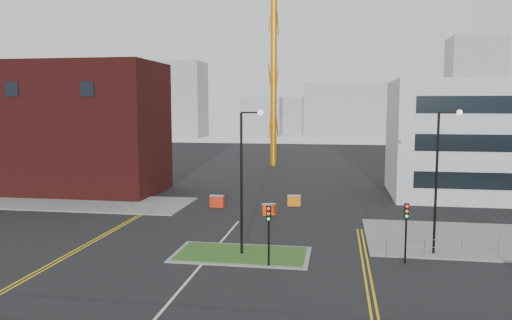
{
  "coord_description": "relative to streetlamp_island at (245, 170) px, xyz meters",
  "views": [
    {
      "loc": [
        7.84,
        -22.17,
        9.44
      ],
      "look_at": [
        1.34,
        17.7,
        5.0
      ],
      "focal_mm": 35.0,
      "sensor_mm": 36.0,
      "label": 1
    }
  ],
  "objects": [
    {
      "name": "grass_island",
      "position": [
        -0.22,
        0.0,
        -5.35
      ],
      "size": [
        8.0,
        4.0,
        0.12
      ],
      "primitive_type": "cube",
      "color": "#294D19",
      "rests_on": "ground"
    },
    {
      "name": "brick_building",
      "position": [
        -25.19,
        20.0,
        1.44
      ],
      "size": [
        24.2,
        10.07,
        14.24
      ],
      "color": "#491412",
      "rests_on": "ground"
    },
    {
      "name": "barrier_left",
      "position": [
        -5.3,
        14.3,
        -4.81
      ],
      "size": [
        1.36,
        0.59,
        1.11
      ],
      "color": "red",
      "rests_on": "ground"
    },
    {
      "name": "centre_line",
      "position": [
        -2.22,
        -6.0,
        -5.41
      ],
      "size": [
        0.15,
        30.0,
        0.01
      ],
      "primitive_type": "cube",
      "color": "silver",
      "rests_on": "ground"
    },
    {
      "name": "skyline_a",
      "position": [
        -42.22,
        112.0,
        5.59
      ],
      "size": [
        18.0,
        12.0,
        22.0
      ],
      "primitive_type": "cube",
      "color": "gray",
      "rests_on": "ground"
    },
    {
      "name": "streetlamp_island",
      "position": [
        0.0,
        0.0,
        0.0
      ],
      "size": [
        1.46,
        0.36,
        9.18
      ],
      "color": "black",
      "rests_on": "ground"
    },
    {
      "name": "skyline_b",
      "position": [
        7.78,
        122.0,
        2.59
      ],
      "size": [
        24.0,
        12.0,
        16.0
      ],
      "primitive_type": "cube",
      "color": "gray",
      "rests_on": "ground"
    },
    {
      "name": "ground",
      "position": [
        -2.22,
        -8.0,
        -5.41
      ],
      "size": [
        200.0,
        200.0,
        0.0
      ],
      "primitive_type": "plane",
      "color": "black",
      "rests_on": "ground"
    },
    {
      "name": "pavement_left",
      "position": [
        -22.22,
        14.0,
        -5.35
      ],
      "size": [
        28.0,
        8.0,
        0.12
      ],
      "primitive_type": "cube",
      "color": "slate",
      "rests_on": "ground"
    },
    {
      "name": "yellow_right_a",
      "position": [
        7.28,
        -2.0,
        -5.41
      ],
      "size": [
        0.12,
        20.0,
        0.01
      ],
      "primitive_type": "cube",
      "color": "gold",
      "rests_on": "ground"
    },
    {
      "name": "barrier_right",
      "position": [
        1.71,
        16.0,
        -4.85
      ],
      "size": [
        1.28,
        0.62,
        1.03
      ],
      "color": "orange",
      "rests_on": "ground"
    },
    {
      "name": "railing_left",
      "position": [
        -13.22,
        10.0,
        -4.67
      ],
      "size": [
        6.05,
        0.05,
        1.1
      ],
      "color": "gray",
      "rests_on": "ground"
    },
    {
      "name": "skyline_c",
      "position": [
        42.78,
        117.0,
        8.59
      ],
      "size": [
        14.0,
        12.0,
        28.0
      ],
      "primitive_type": "cube",
      "color": "gray",
      "rests_on": "ground"
    },
    {
      "name": "traffic_light_right",
      "position": [
        9.78,
        -0.02,
        -2.85
      ],
      "size": [
        0.28,
        0.33,
        3.65
      ],
      "color": "black",
      "rests_on": "ground"
    },
    {
      "name": "yellow_right_b",
      "position": [
        7.58,
        -2.0,
        -5.41
      ],
      "size": [
        0.12,
        20.0,
        0.01
      ],
      "primitive_type": "cube",
      "color": "gold",
      "rests_on": "ground"
    },
    {
      "name": "traffic_light_island",
      "position": [
        1.78,
        -2.02,
        -2.85
      ],
      "size": [
        0.28,
        0.33,
        3.65
      ],
      "color": "black",
      "rests_on": "ground"
    },
    {
      "name": "barrier_mid",
      "position": [
        -0.08,
        11.79,
        -4.88
      ],
      "size": [
        1.24,
        0.75,
        0.99
      ],
      "color": "#DA3F0C",
      "rests_on": "ground"
    },
    {
      "name": "skyline_d",
      "position": [
        -10.22,
        132.0,
        0.59
      ],
      "size": [
        30.0,
        12.0,
        12.0
      ],
      "primitive_type": "cube",
      "color": "gray",
      "rests_on": "ground"
    },
    {
      "name": "streetlamp_right_near",
      "position": [
        12.0,
        2.0,
        0.0
      ],
      "size": [
        1.46,
        0.36,
        9.18
      ],
      "color": "black",
      "rests_on": "ground"
    },
    {
      "name": "yellow_left_b",
      "position": [
        -10.92,
        2.0,
        -5.41
      ],
      "size": [
        0.12,
        24.0,
        0.01
      ],
      "primitive_type": "cube",
      "color": "gold",
      "rests_on": "ground"
    },
    {
      "name": "island_kerb",
      "position": [
        -0.22,
        0.0,
        -5.37
      ],
      "size": [
        8.6,
        4.6,
        0.08
      ],
      "primitive_type": "cube",
      "color": "slate",
      "rests_on": "ground"
    },
    {
      "name": "yellow_left_a",
      "position": [
        -11.22,
        2.0,
        -5.41
      ],
      "size": [
        0.12,
        24.0,
        0.01
      ],
      "primitive_type": "cube",
      "color": "gold",
      "rests_on": "ground"
    }
  ]
}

